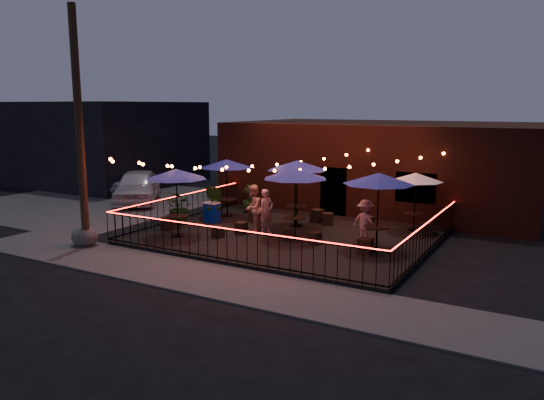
{
  "coord_description": "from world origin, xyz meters",
  "views": [
    {
      "loc": [
        8.8,
        -14.69,
        4.8
      ],
      "look_at": [
        -0.86,
        2.24,
        1.31
      ],
      "focal_mm": 35.0,
      "sensor_mm": 36.0,
      "label": 1
    }
  ],
  "objects_px": {
    "cafe_table_0": "(176,175)",
    "cooler": "(212,212)",
    "cafe_table_2": "(295,175)",
    "cafe_table_1": "(227,164)",
    "cafe_table_4": "(379,180)",
    "cafe_table_5": "(416,178)",
    "boulder": "(85,236)",
    "utility_pole": "(79,130)",
    "cafe_table_3": "(297,166)"
  },
  "relations": [
    {
      "from": "boulder",
      "to": "cafe_table_5",
      "type": "bearing_deg",
      "value": 38.05
    },
    {
      "from": "cafe_table_0",
      "to": "cafe_table_4",
      "type": "relative_size",
      "value": 1.01
    },
    {
      "from": "cafe_table_0",
      "to": "cafe_table_4",
      "type": "height_order",
      "value": "cafe_table_4"
    },
    {
      "from": "cafe_table_2",
      "to": "boulder",
      "type": "height_order",
      "value": "cafe_table_2"
    },
    {
      "from": "cafe_table_2",
      "to": "cafe_table_4",
      "type": "relative_size",
      "value": 0.88
    },
    {
      "from": "cafe_table_2",
      "to": "utility_pole",
      "type": "bearing_deg",
      "value": -144.91
    },
    {
      "from": "cafe_table_3",
      "to": "cafe_table_4",
      "type": "distance_m",
      "value": 4.26
    },
    {
      "from": "cafe_table_5",
      "to": "boulder",
      "type": "height_order",
      "value": "cafe_table_5"
    },
    {
      "from": "cafe_table_3",
      "to": "cafe_table_5",
      "type": "height_order",
      "value": "cafe_table_3"
    },
    {
      "from": "cafe_table_4",
      "to": "cafe_table_5",
      "type": "distance_m",
      "value": 3.3
    },
    {
      "from": "cafe_table_0",
      "to": "boulder",
      "type": "xyz_separation_m",
      "value": [
        -2.21,
        -2.29,
        -2.01
      ]
    },
    {
      "from": "cafe_table_2",
      "to": "cafe_table_1",
      "type": "bearing_deg",
      "value": 154.73
    },
    {
      "from": "utility_pole",
      "to": "cafe_table_2",
      "type": "bearing_deg",
      "value": 35.09
    },
    {
      "from": "cafe_table_0",
      "to": "cafe_table_4",
      "type": "bearing_deg",
      "value": 14.59
    },
    {
      "from": "cafe_table_4",
      "to": "cafe_table_3",
      "type": "bearing_deg",
      "value": 154.72
    },
    {
      "from": "cafe_table_2",
      "to": "boulder",
      "type": "relative_size",
      "value": 2.69
    },
    {
      "from": "utility_pole",
      "to": "cafe_table_0",
      "type": "bearing_deg",
      "value": 49.05
    },
    {
      "from": "cafe_table_3",
      "to": "cooler",
      "type": "bearing_deg",
      "value": -161.58
    },
    {
      "from": "cafe_table_0",
      "to": "cooler",
      "type": "height_order",
      "value": "cafe_table_0"
    },
    {
      "from": "cafe_table_1",
      "to": "cafe_table_3",
      "type": "height_order",
      "value": "cafe_table_3"
    },
    {
      "from": "utility_pole",
      "to": "boulder",
      "type": "distance_m",
      "value": 3.64
    },
    {
      "from": "utility_pole",
      "to": "cafe_table_3",
      "type": "relative_size",
      "value": 3.11
    },
    {
      "from": "cafe_table_5",
      "to": "cooler",
      "type": "height_order",
      "value": "cafe_table_5"
    },
    {
      "from": "utility_pole",
      "to": "cafe_table_3",
      "type": "xyz_separation_m",
      "value": [
        5.01,
        5.96,
        -1.5
      ]
    },
    {
      "from": "cafe_table_1",
      "to": "boulder",
      "type": "height_order",
      "value": "cafe_table_1"
    },
    {
      "from": "cafe_table_1",
      "to": "cafe_table_2",
      "type": "height_order",
      "value": "cafe_table_2"
    },
    {
      "from": "cafe_table_3",
      "to": "cafe_table_4",
      "type": "relative_size",
      "value": 0.9
    },
    {
      "from": "cafe_table_5",
      "to": "cafe_table_0",
      "type": "bearing_deg",
      "value": -144.83
    },
    {
      "from": "cafe_table_4",
      "to": "cafe_table_5",
      "type": "bearing_deg",
      "value": 84.1
    },
    {
      "from": "cafe_table_0",
      "to": "boulder",
      "type": "relative_size",
      "value": 3.11
    },
    {
      "from": "cafe_table_1",
      "to": "cafe_table_4",
      "type": "bearing_deg",
      "value": -15.45
    },
    {
      "from": "cafe_table_0",
      "to": "cafe_table_5",
      "type": "xyz_separation_m",
      "value": [
        7.15,
        5.04,
        -0.22
      ]
    },
    {
      "from": "cafe_table_1",
      "to": "cooler",
      "type": "height_order",
      "value": "cafe_table_1"
    },
    {
      "from": "cafe_table_2",
      "to": "cafe_table_4",
      "type": "xyz_separation_m",
      "value": [
        2.99,
        0.01,
        0.03
      ]
    },
    {
      "from": "cafe_table_2",
      "to": "cooler",
      "type": "distance_m",
      "value": 4.61
    },
    {
      "from": "cafe_table_5",
      "to": "boulder",
      "type": "relative_size",
      "value": 2.59
    },
    {
      "from": "cafe_table_3",
      "to": "cafe_table_5",
      "type": "xyz_separation_m",
      "value": [
        4.19,
        1.44,
        -0.34
      ]
    },
    {
      "from": "cafe_table_0",
      "to": "cafe_table_4",
      "type": "distance_m",
      "value": 7.04
    },
    {
      "from": "cafe_table_4",
      "to": "cooler",
      "type": "bearing_deg",
      "value": 174.16
    },
    {
      "from": "cafe_table_5",
      "to": "cafe_table_4",
      "type": "bearing_deg",
      "value": -95.9
    },
    {
      "from": "cafe_table_4",
      "to": "cafe_table_0",
      "type": "bearing_deg",
      "value": -165.41
    },
    {
      "from": "utility_pole",
      "to": "boulder",
      "type": "xyz_separation_m",
      "value": [
        -0.16,
        0.07,
        -3.64
      ]
    },
    {
      "from": "cafe_table_4",
      "to": "boulder",
      "type": "bearing_deg",
      "value": -155.76
    },
    {
      "from": "utility_pole",
      "to": "cafe_table_2",
      "type": "relative_size",
      "value": 3.2
    },
    {
      "from": "cafe_table_2",
      "to": "cooler",
      "type": "xyz_separation_m",
      "value": [
        -4.14,
        0.74,
        -1.88
      ]
    },
    {
      "from": "cafe_table_3",
      "to": "boulder",
      "type": "relative_size",
      "value": 2.77
    },
    {
      "from": "cafe_table_5",
      "to": "cafe_table_3",
      "type": "bearing_deg",
      "value": -160.99
    },
    {
      "from": "cafe_table_1",
      "to": "cafe_table_3",
      "type": "xyz_separation_m",
      "value": [
        3.41,
        -0.19,
        0.13
      ]
    },
    {
      "from": "cafe_table_2",
      "to": "cafe_table_3",
      "type": "height_order",
      "value": "cafe_table_3"
    },
    {
      "from": "cafe_table_1",
      "to": "cafe_table_3",
      "type": "bearing_deg",
      "value": -3.13
    }
  ]
}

